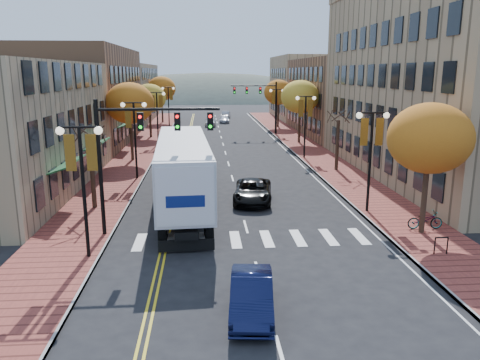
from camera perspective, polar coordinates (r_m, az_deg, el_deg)
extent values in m
plane|color=black|center=(22.04, 1.64, -9.05)|extent=(200.00, 200.00, 0.00)
cube|color=brown|center=(53.87, -11.65, 4.02)|extent=(4.00, 85.00, 0.15)
cube|color=brown|center=(54.60, 7.49, 4.30)|extent=(4.00, 85.00, 0.15)
cube|color=brown|center=(58.29, -19.40, 9.59)|extent=(12.00, 24.00, 11.00)
cube|color=#9E8966|center=(82.72, -14.96, 10.18)|extent=(12.00, 26.00, 9.50)
cube|color=#997F5B|center=(41.79, 25.75, 10.71)|extent=(15.00, 28.00, 15.00)
cube|color=brown|center=(65.73, 14.16, 9.81)|extent=(15.00, 24.00, 10.00)
cube|color=#9E8966|center=(86.85, 9.56, 11.05)|extent=(15.00, 20.00, 11.00)
cylinder|color=#382619|center=(29.73, -17.55, 0.72)|extent=(0.28, 0.28, 4.20)
cylinder|color=#382619|center=(45.19, -13.10, 5.49)|extent=(0.28, 0.28, 4.90)
ellipsoid|color=orange|center=(44.91, -13.29, 9.11)|extent=(4.48, 4.48, 3.81)
cylinder|color=#382619|center=(60.97, -10.89, 7.31)|extent=(0.28, 0.28, 4.55)
ellipsoid|color=gold|center=(60.77, -11.00, 9.79)|extent=(4.16, 4.16, 3.54)
cylinder|color=#382619|center=(78.80, -9.47, 8.80)|extent=(0.28, 0.28, 5.04)
ellipsoid|color=orange|center=(78.65, -9.55, 10.94)|extent=(4.61, 4.61, 3.92)
cylinder|color=#382619|center=(25.64, 21.62, -1.11)|extent=(0.28, 0.28, 4.55)
ellipsoid|color=orange|center=(25.16, 22.12, 4.74)|extent=(4.16, 4.16, 3.54)
cylinder|color=#382619|center=(40.36, 11.77, 4.18)|extent=(0.28, 0.28, 4.20)
cylinder|color=#382619|center=(55.74, 7.25, 7.10)|extent=(0.28, 0.28, 4.90)
ellipsoid|color=gold|center=(55.52, 7.34, 10.04)|extent=(4.48, 4.48, 3.81)
cylinder|color=#382619|center=(71.42, 4.67, 8.40)|extent=(0.28, 0.28, 4.76)
ellipsoid|color=orange|center=(71.25, 4.71, 10.62)|extent=(4.35, 4.35, 3.70)
cylinder|color=black|center=(21.65, -18.47, -1.79)|extent=(0.16, 0.16, 6.00)
cylinder|color=black|center=(21.11, -19.05, 6.11)|extent=(1.60, 0.10, 0.10)
sphere|color=#FFF2CC|center=(21.34, -21.11, 5.61)|extent=(0.36, 0.36, 0.36)
sphere|color=#FFF2CC|center=(20.94, -16.90, 5.80)|extent=(0.36, 0.36, 0.36)
cube|color=orange|center=(21.38, -20.00, 3.13)|extent=(0.45, 0.03, 1.60)
cube|color=orange|center=(21.15, -17.65, 3.21)|extent=(0.45, 0.03, 1.60)
cylinder|color=black|center=(37.07, -12.63, 4.54)|extent=(0.16, 0.16, 6.00)
cylinder|color=black|center=(36.76, -12.87, 9.17)|extent=(1.60, 0.10, 0.10)
sphere|color=#FFF2CC|center=(36.90, -14.10, 8.88)|extent=(0.36, 0.36, 0.36)
sphere|color=#FFF2CC|center=(36.67, -11.61, 8.98)|extent=(0.36, 0.36, 0.36)
cube|color=orange|center=(36.92, -13.48, 7.44)|extent=(0.45, 0.03, 1.60)
cube|color=orange|center=(36.79, -12.08, 7.49)|extent=(0.45, 0.03, 1.60)
cylinder|color=black|center=(54.82, -10.03, 7.33)|extent=(0.16, 0.16, 6.00)
cylinder|color=black|center=(54.61, -10.15, 10.46)|extent=(1.60, 0.10, 0.10)
sphere|color=#FFF2CC|center=(54.70, -10.99, 10.27)|extent=(0.36, 0.36, 0.36)
sphere|color=#FFF2CC|center=(54.55, -9.30, 10.33)|extent=(0.36, 0.36, 0.36)
cube|color=orange|center=(54.71, -10.58, 9.29)|extent=(0.45, 0.03, 1.60)
cube|color=orange|center=(54.63, -9.63, 9.33)|extent=(0.45, 0.03, 1.60)
cylinder|color=black|center=(72.69, -8.69, 8.75)|extent=(0.16, 0.16, 6.00)
cylinder|color=black|center=(72.54, -8.77, 11.11)|extent=(1.60, 0.10, 0.10)
sphere|color=#FFF2CC|center=(72.60, -9.41, 10.97)|extent=(0.36, 0.36, 0.36)
sphere|color=#FFF2CC|center=(72.49, -8.12, 11.01)|extent=(0.36, 0.36, 0.36)
cube|color=orange|center=(72.61, -9.10, 10.23)|extent=(0.45, 0.03, 1.60)
cube|color=orange|center=(72.55, -8.38, 10.25)|extent=(0.45, 0.03, 1.60)
cylinder|color=black|center=(28.53, 15.54, 1.89)|extent=(0.16, 0.16, 6.00)
cylinder|color=black|center=(28.13, 15.92, 7.89)|extent=(1.60, 0.10, 0.10)
sphere|color=#FFF2CC|center=(27.87, 14.34, 7.63)|extent=(0.36, 0.36, 0.36)
sphere|color=#FFF2CC|center=(28.43, 17.42, 7.54)|extent=(0.36, 0.36, 0.36)
cube|color=orange|center=(28.09, 14.91, 5.69)|extent=(0.45, 0.03, 1.60)
cube|color=orange|center=(28.40, 16.63, 5.65)|extent=(0.45, 0.03, 1.60)
cylinder|color=black|center=(45.66, 7.92, 6.29)|extent=(0.16, 0.16, 6.00)
cylinder|color=black|center=(45.41, 8.04, 10.05)|extent=(1.60, 0.10, 0.10)
sphere|color=#FFF2CC|center=(45.25, 7.03, 9.88)|extent=(0.36, 0.36, 0.36)
sphere|color=#FFF2CC|center=(45.60, 9.03, 9.84)|extent=(0.36, 0.36, 0.36)
cube|color=orange|center=(45.39, 7.44, 8.67)|extent=(0.45, 0.03, 1.60)
cube|color=orange|center=(45.58, 8.56, 8.65)|extent=(0.45, 0.03, 1.60)
cylinder|color=black|center=(63.28, 4.46, 8.23)|extent=(0.16, 0.16, 6.00)
cylinder|color=black|center=(63.10, 4.51, 10.95)|extent=(1.60, 0.10, 0.10)
sphere|color=#FFF2CC|center=(62.98, 3.78, 10.82)|extent=(0.36, 0.36, 0.36)
sphere|color=#FFF2CC|center=(63.23, 5.24, 10.80)|extent=(0.36, 0.36, 0.36)
cube|color=orange|center=(63.08, 4.08, 9.95)|extent=(0.45, 0.03, 1.60)
cube|color=orange|center=(63.22, 4.90, 9.95)|extent=(0.45, 0.03, 1.60)
cylinder|color=black|center=(24.36, -16.67, 1.15)|extent=(0.20, 0.20, 7.00)
cylinder|color=black|center=(23.48, -9.90, 8.49)|extent=(6.00, 0.14, 0.14)
cube|color=black|center=(23.63, -12.03, 6.96)|extent=(0.30, 0.25, 0.90)
sphere|color=#FF0C0C|center=(23.47, -12.11, 7.53)|extent=(0.16, 0.16, 0.16)
cube|color=black|center=(23.46, -7.64, 7.09)|extent=(0.30, 0.25, 0.90)
sphere|color=#FF0C0C|center=(23.30, -7.68, 7.67)|extent=(0.16, 0.16, 0.16)
cube|color=black|center=(23.43, -3.65, 7.17)|extent=(0.30, 0.25, 0.90)
sphere|color=#FF0C0C|center=(23.27, -3.66, 7.75)|extent=(0.16, 0.16, 0.16)
cylinder|color=black|center=(63.22, 4.38, 8.68)|extent=(0.20, 0.20, 7.00)
cylinder|color=black|center=(62.68, 1.66, 11.42)|extent=(6.00, 0.14, 0.14)
cube|color=black|center=(62.80, 2.49, 10.87)|extent=(0.30, 0.25, 0.90)
sphere|color=#FF0C0C|center=(62.65, 2.51, 11.10)|extent=(0.16, 0.16, 0.16)
cube|color=black|center=(62.61, 0.82, 10.88)|extent=(0.30, 0.25, 0.90)
sphere|color=#FF0C0C|center=(62.46, 0.84, 11.10)|extent=(0.16, 0.16, 0.16)
cube|color=black|center=(62.48, -0.68, 10.87)|extent=(0.30, 0.25, 0.90)
sphere|color=#FF0C0C|center=(62.34, -0.67, 11.10)|extent=(0.16, 0.16, 0.16)
cube|color=black|center=(28.47, -6.86, -2.02)|extent=(1.88, 14.26, 0.38)
cube|color=silver|center=(28.04, -6.97, 1.76)|extent=(3.63, 14.36, 3.06)
cube|color=black|center=(36.83, -7.12, 2.82)|extent=(2.91, 3.43, 2.74)
cylinder|color=black|center=(23.17, -9.47, -6.66)|extent=(0.44, 1.11, 1.09)
cylinder|color=black|center=(23.19, -3.75, -6.48)|extent=(0.44, 1.11, 1.09)
cylinder|color=black|center=(24.41, -9.38, -5.63)|extent=(0.44, 1.11, 1.09)
cylinder|color=black|center=(24.43, -3.96, -5.46)|extent=(0.44, 1.11, 1.09)
cylinder|color=black|center=(35.80, -8.87, 0.41)|extent=(0.44, 1.11, 1.09)
cylinder|color=black|center=(35.82, -5.20, 0.52)|extent=(0.44, 1.11, 1.09)
cylinder|color=black|center=(38.15, -8.81, 1.20)|extent=(0.44, 1.11, 1.09)
cylinder|color=black|center=(38.17, -5.36, 1.30)|extent=(0.44, 1.11, 1.09)
imported|color=black|center=(16.82, 1.41, -13.83)|extent=(1.86, 4.29, 1.37)
imported|color=black|center=(30.47, 1.57, -1.35)|extent=(3.04, 5.40, 1.42)
imported|color=silver|center=(73.41, -3.64, 7.11)|extent=(1.76, 4.18, 1.41)
imported|color=#B6B6BE|center=(78.33, -1.92, 7.42)|extent=(1.83, 4.13, 1.18)
imported|color=#9C9CA3|center=(86.47, -1.71, 7.99)|extent=(1.86, 4.04, 1.28)
imported|color=gray|center=(26.70, 21.63, -4.55)|extent=(1.88, 0.72, 0.97)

